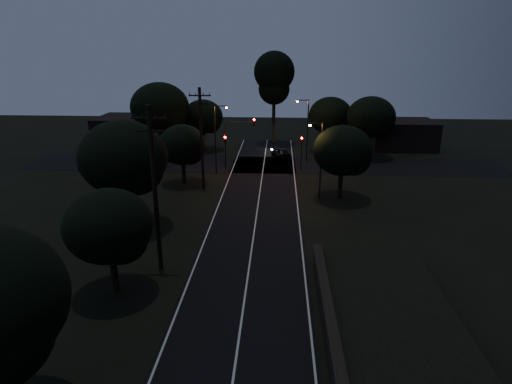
{
  "coord_description": "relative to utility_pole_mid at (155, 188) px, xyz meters",
  "views": [
    {
      "loc": [
        1.89,
        -10.51,
        14.35
      ],
      "look_at": [
        0.0,
        24.0,
        2.5
      ],
      "focal_mm": 30.0,
      "sensor_mm": 36.0,
      "label": 1
    }
  ],
  "objects": [
    {
      "name": "utility_pole_mid",
      "position": [
        0.0,
        0.0,
        0.0
      ],
      "size": [
        2.2,
        0.3,
        11.0
      ],
      "color": "black",
      "rests_on": "ground"
    },
    {
      "name": "tall_pine",
      "position": [
        7.0,
        40.0,
        4.14
      ],
      "size": [
        6.03,
        6.03,
        13.7
      ],
      "color": "black",
      "rests_on": "ground"
    },
    {
      "name": "signal_right",
      "position": [
        10.6,
        24.99,
        -2.9
      ],
      "size": [
        0.28,
        0.35,
        4.1
      ],
      "color": "black",
      "rests_on": "ground"
    },
    {
      "name": "building_left",
      "position": [
        -14.0,
        37.0,
        -3.54
      ],
      "size": [
        10.0,
        8.0,
        4.4
      ],
      "primitive_type": "cube",
      "color": "black",
      "rests_on": "ground"
    },
    {
      "name": "utility_pole_far",
      "position": [
        0.0,
        17.0,
        -0.25
      ],
      "size": [
        2.2,
        0.3,
        10.5
      ],
      "color": "black",
      "rests_on": "ground"
    },
    {
      "name": "signal_mast",
      "position": [
        3.09,
        24.99,
        -1.4
      ],
      "size": [
        3.7,
        0.35,
        6.25
      ],
      "color": "black",
      "rests_on": "ground"
    },
    {
      "name": "road_surface",
      "position": [
        6.0,
        16.12,
        -5.73
      ],
      "size": [
        60.0,
        70.0,
        0.03
      ],
      "color": "black",
      "rests_on": "ground"
    },
    {
      "name": "tree_far_ne",
      "position": [
        15.21,
        34.88,
        -0.77
      ],
      "size": [
        6.07,
        6.07,
        7.68
      ],
      "color": "black",
      "rests_on": "ground"
    },
    {
      "name": "tree_right_a",
      "position": [
        14.2,
        14.88,
        -1.04
      ],
      "size": [
        5.7,
        5.7,
        7.24
      ],
      "color": "black",
      "rests_on": "ground"
    },
    {
      "name": "tree_far_w",
      "position": [
        -7.73,
        30.84,
        0.68
      ],
      "size": [
        7.75,
        7.75,
        9.88
      ],
      "color": "black",
      "rests_on": "ground"
    },
    {
      "name": "streetlight_c",
      "position": [
        11.83,
        15.0,
        -1.39
      ],
      "size": [
        1.46,
        0.26,
        7.5
      ],
      "color": "black",
      "rests_on": "ground"
    },
    {
      "name": "streetlight_a",
      "position": [
        0.69,
        23.0,
        -1.1
      ],
      "size": [
        1.66,
        0.26,
        8.0
      ],
      "color": "black",
      "rests_on": "ground"
    },
    {
      "name": "building_right",
      "position": [
        26.0,
        38.0,
        -3.74
      ],
      "size": [
        9.0,
        7.0,
        4.0
      ],
      "primitive_type": "cube",
      "color": "black",
      "rests_on": "ground"
    },
    {
      "name": "streetlight_b",
      "position": [
        11.31,
        29.0,
        -1.1
      ],
      "size": [
        1.66,
        0.26,
        8.0
      ],
      "color": "black",
      "rests_on": "ground"
    },
    {
      "name": "signal_left",
      "position": [
        1.4,
        24.99,
        -2.9
      ],
      "size": [
        0.28,
        0.35,
        4.1
      ],
      "color": "black",
      "rests_on": "ground"
    },
    {
      "name": "tree_left_b",
      "position": [
        -1.82,
        -3.1,
        -1.48
      ],
      "size": [
        5.16,
        5.16,
        6.56
      ],
      "color": "black",
      "rests_on": "ground"
    },
    {
      "name": "tree_far_e",
      "position": [
        20.23,
        31.87,
        -0.48
      ],
      "size": [
        6.39,
        6.39,
        8.11
      ],
      "color": "black",
      "rests_on": "ground"
    },
    {
      "name": "car",
      "position": [
        8.16,
        31.0,
        -5.06
      ],
      "size": [
        2.92,
        4.26,
        1.35
      ],
      "primitive_type": "imported",
      "rotation": [
        0.0,
        0.0,
        3.51
      ],
      "color": "black",
      "rests_on": "ground"
    },
    {
      "name": "tree_far_nw",
      "position": [
        -2.8,
        34.89,
        -1.08
      ],
      "size": [
        5.68,
        5.68,
        7.19
      ],
      "color": "black",
      "rests_on": "ground"
    },
    {
      "name": "tree_left_c",
      "position": [
        -4.25,
        6.86,
        0.01
      ],
      "size": [
        7.03,
        7.03,
        8.88
      ],
      "color": "black",
      "rests_on": "ground"
    },
    {
      "name": "tree_left_d",
      "position": [
        -2.32,
        18.9,
        -1.56
      ],
      "size": [
        5.09,
        5.09,
        6.45
      ],
      "color": "black",
      "rests_on": "ground"
    }
  ]
}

